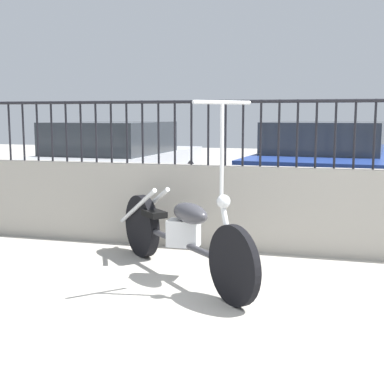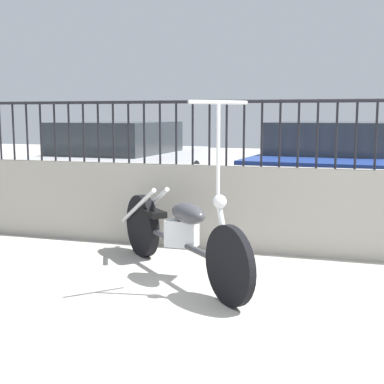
% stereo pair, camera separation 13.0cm
% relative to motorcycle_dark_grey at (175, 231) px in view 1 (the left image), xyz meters
% --- Properties ---
extents(ground_plane, '(40.00, 40.00, 0.00)m').
position_rel_motorcycle_dark_grey_xyz_m(ground_plane, '(1.20, -1.44, -0.41)').
color(ground_plane, '#ADA89E').
extents(low_wall, '(10.87, 0.18, 0.92)m').
position_rel_motorcycle_dark_grey_xyz_m(low_wall, '(1.20, 1.05, 0.05)').
color(low_wall, '#9E998E').
rests_on(low_wall, ground_plane).
extents(fence_railing, '(10.87, 0.04, 0.71)m').
position_rel_motorcycle_dark_grey_xyz_m(fence_railing, '(1.20, 1.05, 0.99)').
color(fence_railing, black).
rests_on(fence_railing, low_wall).
extents(motorcycle_dark_grey, '(1.79, 1.76, 1.59)m').
position_rel_motorcycle_dark_grey_xyz_m(motorcycle_dark_grey, '(0.00, 0.00, 0.00)').
color(motorcycle_dark_grey, black).
rests_on(motorcycle_dark_grey, ground_plane).
extents(car_silver, '(1.90, 4.09, 1.35)m').
position_rel_motorcycle_dark_grey_xyz_m(car_silver, '(-2.13, 3.53, 0.27)').
color(car_silver, black).
rests_on(car_silver, ground_plane).
extents(car_blue, '(2.08, 4.40, 1.37)m').
position_rel_motorcycle_dark_grey_xyz_m(car_blue, '(1.25, 3.56, 0.29)').
color(car_blue, black).
rests_on(car_blue, ground_plane).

